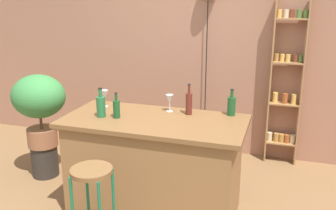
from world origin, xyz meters
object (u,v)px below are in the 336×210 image
object	(u,v)px
bottle_wine_red	(189,103)
bottle_olive_oil	(117,108)
wine_glass_center	(170,100)
spice_shelf	(286,85)
bottle_sauce_amber	(231,105)
wine_glass_left	(105,95)
bottle_soda_blue	(101,106)
potted_plant	(39,102)
plant_stool	(45,160)
bar_stool	(93,192)

from	to	relation	value
bottle_wine_red	bottle_olive_oil	xyz separation A→B (m)	(-0.59, -0.29, -0.02)
wine_glass_center	spice_shelf	bearing A→B (deg)	50.55
bottle_sauce_amber	wine_glass_left	distance (m)	1.23
bottle_sauce_amber	bottle_olive_oil	world-z (taller)	bottle_sauce_amber
spice_shelf	bottle_olive_oil	world-z (taller)	spice_shelf
spice_shelf	bottle_soda_blue	world-z (taller)	spice_shelf
bottle_soda_blue	bottle_olive_oil	size ratio (longest dim) A/B	1.15
bottle_soda_blue	bottle_olive_oil	xyz separation A→B (m)	(0.15, 0.02, -0.01)
spice_shelf	bottle_wine_red	bearing A→B (deg)	-123.10
bottle_soda_blue	potted_plant	bearing A→B (deg)	157.32
bottle_wine_red	bottle_olive_oil	bearing A→B (deg)	-153.59
spice_shelf	bottle_olive_oil	bearing A→B (deg)	-132.15
potted_plant	bottle_sauce_amber	size ratio (longest dim) A/B	3.25
bottle_olive_oil	plant_stool	bearing A→B (deg)	160.76
bottle_sauce_amber	bottle_olive_oil	bearing A→B (deg)	-158.20
bar_stool	spice_shelf	world-z (taller)	spice_shelf
bottle_sauce_amber	potted_plant	bearing A→B (deg)	-179.97
bar_stool	wine_glass_center	xyz separation A→B (m)	(0.31, 0.97, 0.50)
wine_glass_center	bottle_sauce_amber	bearing A→B (deg)	6.34
plant_stool	bottle_sauce_amber	distance (m)	2.23
bar_stool	bottle_wine_red	world-z (taller)	bottle_wine_red
spice_shelf	bottle_wine_red	size ratio (longest dim) A/B	6.80
bottle_soda_blue	bar_stool	bearing A→B (deg)	-70.08
potted_plant	bar_stool	bearing A→B (deg)	-41.06
potted_plant	spice_shelf	bearing A→B (deg)	25.19
bottle_sauce_amber	bottle_wine_red	bearing A→B (deg)	-166.07
plant_stool	bottle_wine_red	xyz separation A→B (m)	(1.69, -0.09, 0.85)
bottle_olive_oil	wine_glass_center	world-z (taller)	bottle_olive_oil
bottle_olive_oil	bar_stool	bearing A→B (deg)	-82.61
bottle_wine_red	wine_glass_left	xyz separation A→B (m)	(-0.85, -0.01, 0.01)
bottle_wine_red	wine_glass_center	world-z (taller)	bottle_wine_red
bottle_olive_oil	spice_shelf	bearing A→B (deg)	47.85
wine_glass_left	spice_shelf	bearing A→B (deg)	37.33
bar_stool	potted_plant	distance (m)	1.61
potted_plant	bottle_wine_red	size ratio (longest dim) A/B	2.78
bottle_wine_red	bottle_soda_blue	world-z (taller)	bottle_wine_red
potted_plant	bottle_olive_oil	distance (m)	1.18
bottle_wine_red	potted_plant	bearing A→B (deg)	176.88
spice_shelf	potted_plant	bearing A→B (deg)	-154.81
wine_glass_left	wine_glass_center	bearing A→B (deg)	3.04
plant_stool	wine_glass_center	distance (m)	1.73
bar_stool	bottle_olive_oil	bearing A→B (deg)	97.39
bar_stool	wine_glass_left	xyz separation A→B (m)	(-0.35, 0.94, 0.50)
bottle_sauce_amber	bottle_wine_red	xyz separation A→B (m)	(-0.38, -0.09, 0.02)
bottle_wine_red	spice_shelf	bearing A→B (deg)	56.90
bar_stool	bottle_soda_blue	size ratio (longest dim) A/B	2.72
bottle_soda_blue	bottle_wine_red	bearing A→B (deg)	22.72
bottle_sauce_amber	wine_glass_center	world-z (taller)	bottle_sauce_amber
wine_glass_center	bar_stool	bearing A→B (deg)	-107.74
bar_stool	wine_glass_center	size ratio (longest dim) A/B	4.48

